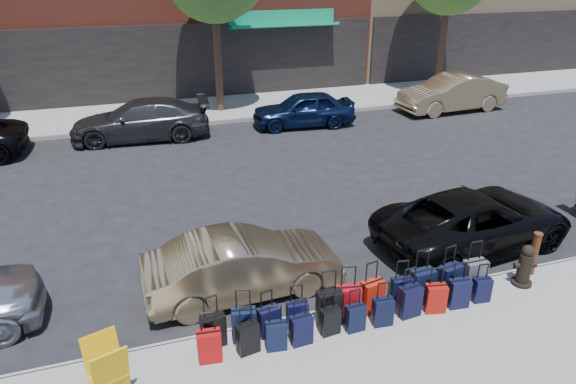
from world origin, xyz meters
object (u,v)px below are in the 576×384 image
object	(u,v)px
car_far_3	(452,93)
car_near_1	(243,265)
suitcase_front_5	(348,302)
car_near_2	(475,220)
fire_hydrant	(525,266)
display_rack	(107,368)
car_far_2	(304,109)
bollard	(534,253)
car_far_1	(140,120)

from	to	relation	value
car_far_3	car_near_1	bearing A→B (deg)	-51.95
suitcase_front_5	car_near_2	distance (m)	4.19
fire_hydrant	car_near_1	xyz separation A→B (m)	(-5.19, 1.62, 0.08)
display_rack	car_far_2	world-z (taller)	car_far_2
fire_hydrant	suitcase_front_5	bearing A→B (deg)	-167.93
fire_hydrant	bollard	size ratio (longest dim) A/B	0.93
car_far_1	car_near_2	bearing A→B (deg)	37.92
bollard	car_far_2	xyz separation A→B (m)	(-0.83, 11.37, 0.04)
fire_hydrant	car_near_2	size ratio (longest dim) A/B	0.19
display_rack	car_near_2	size ratio (longest dim) A/B	0.20
car_far_1	suitcase_front_5	bearing A→B (deg)	18.08
car_near_1	car_near_2	distance (m)	5.36
fire_hydrant	display_rack	bearing A→B (deg)	-163.25
car_far_1	car_far_3	distance (m)	12.81
car_near_2	car_far_3	bearing A→B (deg)	-38.41
car_far_2	car_far_3	distance (m)	6.72
fire_hydrant	car_far_2	size ratio (longest dim) A/B	0.22
fire_hydrant	bollard	bearing A→B (deg)	43.98
fire_hydrant	car_far_1	distance (m)	13.60
car_far_2	suitcase_front_5	bearing A→B (deg)	-10.31
bollard	suitcase_front_5	bearing A→B (deg)	-177.90
car_near_2	car_far_2	bearing A→B (deg)	-3.40
car_far_2	car_near_1	bearing A→B (deg)	-20.08
bollard	car_near_2	world-z (taller)	car_near_2
display_rack	car_near_2	world-z (taller)	car_near_2
suitcase_front_5	bollard	distance (m)	4.11
suitcase_front_5	car_near_1	xyz separation A→B (m)	(-1.52, 1.52, 0.15)
car_near_2	car_far_3	xyz separation A→B (m)	(6.15, 9.95, 0.12)
car_near_1	display_rack	bearing A→B (deg)	126.76
car_near_2	car_near_1	bearing A→B (deg)	85.16
car_near_2	car_far_1	xyz separation A→B (m)	(-6.65, 10.15, 0.06)
bollard	car_near_1	bearing A→B (deg)	166.31
display_rack	car_near_2	xyz separation A→B (m)	(7.84, 2.21, 0.04)
fire_hydrant	display_rack	size ratio (longest dim) A/B	0.93
suitcase_front_5	car_far_3	size ratio (longest dim) A/B	0.22
car_near_1	car_far_1	xyz separation A→B (m)	(-1.30, 10.32, 0.08)
bollard	display_rack	distance (m)	8.14
car_near_2	car_far_1	bearing A→B (deg)	26.55
car_far_1	car_far_3	world-z (taller)	car_far_3
bollard	car_near_1	world-z (taller)	car_near_1
fire_hydrant	bollard	xyz separation A→B (m)	(0.43, 0.25, 0.08)
car_near_1	car_far_1	distance (m)	10.40
suitcase_front_5	car_near_2	xyz separation A→B (m)	(3.83, 1.69, 0.17)
car_far_1	car_far_2	size ratio (longest dim) A/B	1.24
suitcase_front_5	fire_hydrant	distance (m)	3.67
car_far_1	display_rack	bearing A→B (deg)	-0.80
display_rack	car_far_1	xyz separation A→B (m)	(1.19, 12.36, 0.10)
car_far_2	car_far_3	world-z (taller)	car_far_3
car_far_3	bollard	bearing A→B (deg)	-30.40
fire_hydrant	car_far_2	xyz separation A→B (m)	(-0.40, 11.62, 0.12)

